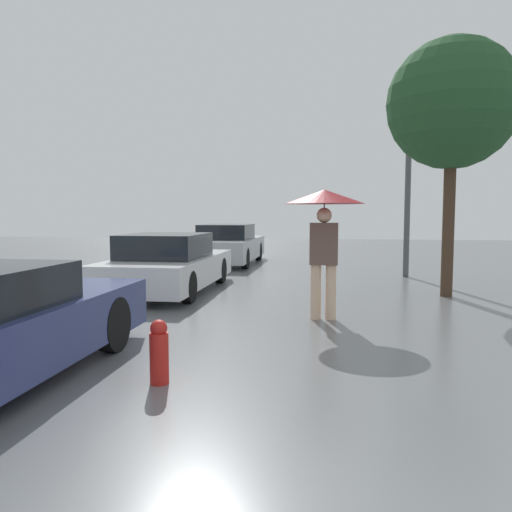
% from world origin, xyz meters
% --- Properties ---
extents(pedestrian, '(1.22, 1.22, 1.99)m').
position_xyz_m(pedestrian, '(-0.08, 5.46, 1.63)').
color(pedestrian, beige).
rests_on(pedestrian, ground_plane).
extents(parked_car_middle, '(1.79, 4.35, 1.21)m').
position_xyz_m(parked_car_middle, '(-3.35, 7.82, 0.56)').
color(parked_car_middle, silver).
rests_on(parked_car_middle, ground_plane).
extents(parked_car_farthest, '(1.78, 4.49, 1.28)m').
position_xyz_m(parked_car_farthest, '(-3.27, 13.61, 0.60)').
color(parked_car_farthest, '#9EA3A8').
rests_on(parked_car_farthest, ground_plane).
extents(tree, '(2.48, 2.48, 4.97)m').
position_xyz_m(tree, '(2.29, 7.98, 3.70)').
color(tree, '#473323').
rests_on(tree, ground_plane).
extents(street_lamp, '(0.34, 0.34, 4.61)m').
position_xyz_m(street_lamp, '(1.96, 11.04, 2.82)').
color(street_lamp, '#515456').
rests_on(street_lamp, ground_plane).
extents(fire_hydrant, '(0.18, 0.18, 0.62)m').
position_xyz_m(fire_hydrant, '(-1.60, 2.28, 0.31)').
color(fire_hydrant, '#B21E19').
rests_on(fire_hydrant, ground_plane).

